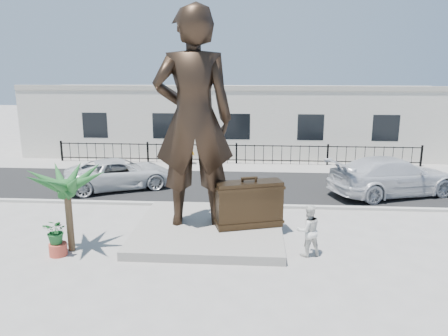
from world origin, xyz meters
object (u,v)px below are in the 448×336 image
at_px(statue, 194,119).
at_px(tourist, 308,230).
at_px(car_white, 120,174).
at_px(suitcase, 249,204).

height_order(statue, tourist, statue).
xyz_separation_m(statue, car_white, (-4.41, 5.31, -3.37)).
xyz_separation_m(suitcase, tourist, (1.90, -1.68, -0.28)).
xyz_separation_m(statue, suitcase, (1.96, -0.24, -2.98)).
distance_m(statue, car_white, 7.68).
bearing_deg(car_white, tourist, -155.97).
height_order(suitcase, tourist, suitcase).
xyz_separation_m(tourist, car_white, (-8.28, 7.23, -0.11)).
bearing_deg(suitcase, tourist, -58.60).
relative_size(tourist, car_white, 0.32).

